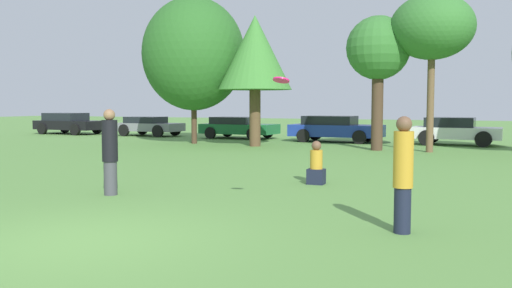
{
  "coord_description": "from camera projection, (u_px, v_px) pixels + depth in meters",
  "views": [
    {
      "loc": [
        5.04,
        -5.78,
        1.86
      ],
      "look_at": [
        0.98,
        3.85,
        1.09
      ],
      "focal_mm": 38.3,
      "sensor_mm": 36.0,
      "label": 1
    }
  ],
  "objects": [
    {
      "name": "ground_plane",
      "position": [
        80.0,
        241.0,
        7.4
      ],
      "size": [
        120.0,
        120.0,
        0.0
      ],
      "primitive_type": "plane",
      "color": "#5B8E42"
    },
    {
      "name": "person_thrower",
      "position": [
        110.0,
        151.0,
        11.12
      ],
      "size": [
        0.32,
        0.32,
        1.76
      ],
      "rotation": [
        0.0,
        0.0,
        -0.18
      ],
      "color": "#3F3F47",
      "rests_on": "ground"
    },
    {
      "name": "person_catcher",
      "position": [
        403.0,
        173.0,
        7.82
      ],
      "size": [
        0.28,
        0.28,
        1.69
      ],
      "rotation": [
        0.0,
        0.0,
        2.96
      ],
      "color": "#191E33",
      "rests_on": "ground"
    },
    {
      "name": "frisbee",
      "position": [
        281.0,
        80.0,
        8.83
      ],
      "size": [
        0.28,
        0.27,
        0.11
      ],
      "color": "#F21E72"
    },
    {
      "name": "bystander_sitting",
      "position": [
        316.0,
        166.0,
        12.66
      ],
      "size": [
        0.39,
        0.32,
        1.01
      ],
      "color": "#191E33",
      "rests_on": "ground"
    },
    {
      "name": "tree_0",
      "position": [
        194.0,
        54.0,
        25.37
      ],
      "size": [
        4.76,
        4.76,
        6.8
      ],
      "color": "#473323",
      "rests_on": "ground"
    },
    {
      "name": "tree_1",
      "position": [
        255.0,
        54.0,
        23.77
      ],
      "size": [
        3.23,
        3.23,
        5.72
      ],
      "color": "brown",
      "rests_on": "ground"
    },
    {
      "name": "tree_2",
      "position": [
        378.0,
        50.0,
        21.65
      ],
      "size": [
        2.53,
        2.53,
        5.35
      ],
      "color": "#473323",
      "rests_on": "ground"
    },
    {
      "name": "tree_3",
      "position": [
        432.0,
        28.0,
        20.74
      ],
      "size": [
        3.17,
        3.17,
        6.03
      ],
      "color": "brown",
      "rests_on": "ground"
    },
    {
      "name": "parked_car_black",
      "position": [
        69.0,
        123.0,
        33.77
      ],
      "size": [
        4.4,
        2.23,
        1.31
      ],
      "rotation": [
        0.0,
        0.0,
        -0.05
      ],
      "color": "black",
      "rests_on": "ground"
    },
    {
      "name": "parked_car_grey",
      "position": [
        149.0,
        125.0,
        31.77
      ],
      "size": [
        3.92,
        2.05,
        1.12
      ],
      "rotation": [
        0.0,
        0.0,
        -0.05
      ],
      "color": "slate",
      "rests_on": "ground"
    },
    {
      "name": "parked_car_green",
      "position": [
        238.0,
        127.0,
        29.48
      ],
      "size": [
        4.13,
        2.2,
        1.16
      ],
      "rotation": [
        0.0,
        0.0,
        -0.05
      ],
      "color": "#196633",
      "rests_on": "ground"
    },
    {
      "name": "parked_car_blue",
      "position": [
        335.0,
        128.0,
        26.72
      ],
      "size": [
        4.55,
        2.1,
        1.28
      ],
      "rotation": [
        0.0,
        0.0,
        -0.05
      ],
      "color": "#1E389E",
      "rests_on": "ground"
    },
    {
      "name": "parked_car_white",
      "position": [
        455.0,
        130.0,
        24.69
      ],
      "size": [
        3.89,
        2.11,
        1.25
      ],
      "rotation": [
        0.0,
        0.0,
        -0.05
      ],
      "color": "silver",
      "rests_on": "ground"
    }
  ]
}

